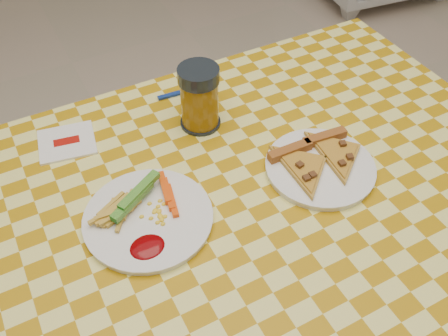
{
  "coord_description": "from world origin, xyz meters",
  "views": [
    {
      "loc": [
        -0.32,
        -0.55,
        1.5
      ],
      "look_at": [
        0.0,
        0.07,
        0.78
      ],
      "focal_mm": 40.0,
      "sensor_mm": 36.0,
      "label": 1
    }
  ],
  "objects_px": {
    "plate_left": "(148,219)",
    "table": "(238,220)",
    "drink_glass": "(199,98)",
    "plate_right": "(320,168)"
  },
  "relations": [
    {
      "from": "table",
      "to": "plate_right",
      "type": "height_order",
      "value": "plate_right"
    },
    {
      "from": "table",
      "to": "drink_glass",
      "type": "relative_size",
      "value": 8.67
    },
    {
      "from": "drink_glass",
      "to": "plate_right",
      "type": "bearing_deg",
      "value": -58.14
    },
    {
      "from": "table",
      "to": "drink_glass",
      "type": "bearing_deg",
      "value": 82.75
    },
    {
      "from": "plate_right",
      "to": "drink_glass",
      "type": "bearing_deg",
      "value": 121.86
    },
    {
      "from": "plate_left",
      "to": "table",
      "type": "bearing_deg",
      "value": -8.47
    },
    {
      "from": "plate_left",
      "to": "drink_glass",
      "type": "height_order",
      "value": "drink_glass"
    },
    {
      "from": "table",
      "to": "plate_right",
      "type": "bearing_deg",
      "value": -4.39
    },
    {
      "from": "plate_left",
      "to": "drink_glass",
      "type": "relative_size",
      "value": 1.62
    },
    {
      "from": "table",
      "to": "plate_right",
      "type": "distance_m",
      "value": 0.2
    }
  ]
}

